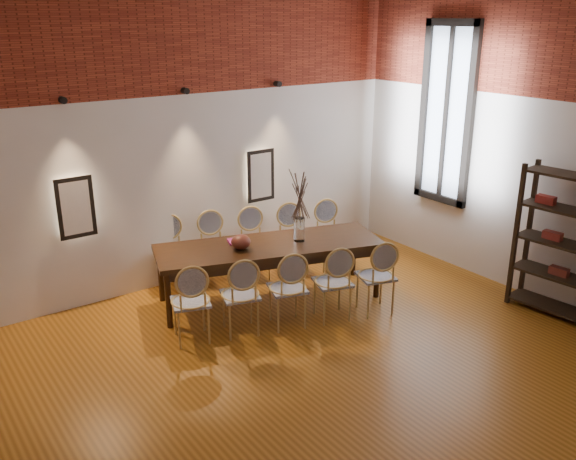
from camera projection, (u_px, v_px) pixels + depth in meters
floor at (347, 406)px, 5.69m from camera, size 7.00×7.00×0.02m
wall_back at (169, 135)px, 7.74m from camera, size 7.00×0.10×4.00m
brick_band_back at (164, 32)px, 7.27m from camera, size 7.00×0.02×1.50m
niche_left at (75, 207)px, 7.18m from camera, size 0.36×0.06×0.66m
niche_right at (260, 175)px, 8.61m from camera, size 0.36×0.06×0.66m
spot_fixture_left at (63, 100)px, 6.74m from camera, size 0.08×0.10×0.08m
spot_fixture_mid at (185, 91)px, 7.57m from camera, size 0.08×0.10×0.08m
spot_fixture_right at (278, 84)px, 8.34m from camera, size 0.08×0.10×0.08m
window_glass at (447, 114)px, 8.40m from camera, size 0.02×0.78×2.38m
window_frame at (446, 114)px, 8.39m from camera, size 0.08×0.90×2.50m
window_mullion at (446, 114)px, 8.39m from camera, size 0.06×0.06×2.40m
dining_table at (270, 272)px, 7.70m from camera, size 2.94×1.70×0.75m
chair_near_a at (191, 301)px, 6.69m from camera, size 0.55×0.55×0.94m
chair_near_b at (240, 295)px, 6.85m from camera, size 0.55×0.55×0.94m
chair_near_c at (287, 288)px, 7.02m from camera, size 0.55×0.55×0.94m
chair_near_d at (333, 282)px, 7.18m from camera, size 0.55×0.55×0.94m
chair_near_e at (376, 276)px, 7.34m from camera, size 0.55×0.55×0.94m
chair_far_a at (172, 254)px, 8.00m from camera, size 0.55×0.55×0.94m
chair_far_b at (214, 250)px, 8.16m from camera, size 0.55×0.55×0.94m
chair_far_c at (254, 245)px, 8.33m from camera, size 0.55×0.55×0.94m
chair_far_d at (293, 241)px, 8.49m from camera, size 0.55×0.55×0.94m
chair_far_e at (331, 236)px, 8.65m from camera, size 0.55×0.55×0.94m
vase at (299, 229)px, 7.64m from camera, size 0.14×0.14×0.30m
dried_branches at (300, 195)px, 7.49m from camera, size 0.50×0.50×0.70m
bowl at (241, 242)px, 7.39m from camera, size 0.24×0.24×0.18m
book at (239, 241)px, 7.64m from camera, size 0.30×0.25×0.03m
shelving_rack at (559, 243)px, 7.19m from camera, size 0.48×1.03×1.80m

